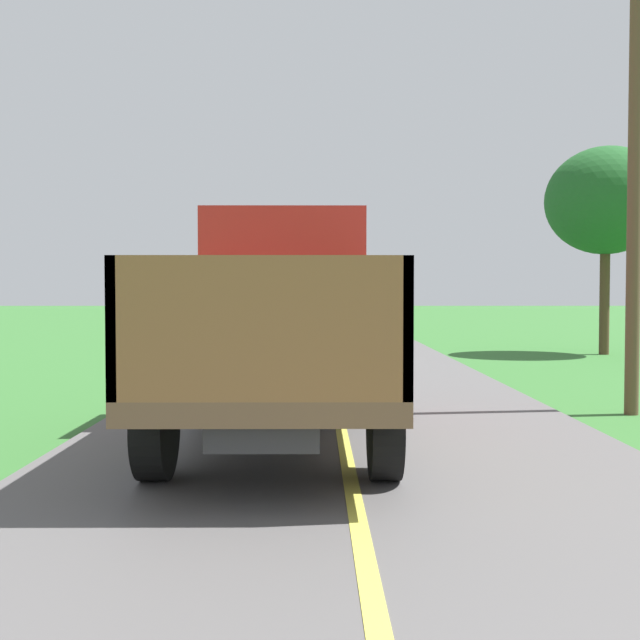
% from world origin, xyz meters
% --- Properties ---
extents(banana_truck_near, '(2.38, 5.82, 2.80)m').
position_xyz_m(banana_truck_near, '(-0.72, 11.47, 1.48)').
color(banana_truck_near, '#2D2D30').
rests_on(banana_truck_near, road_surface).
extents(utility_pole_roadside, '(1.84, 0.20, 7.88)m').
position_xyz_m(utility_pole_roadside, '(4.32, 13.28, 4.22)').
color(utility_pole_roadside, brown).
rests_on(utility_pole_roadside, ground).
extents(roadside_tree_near_left, '(3.41, 3.41, 5.94)m').
position_xyz_m(roadside_tree_near_left, '(7.97, 24.13, 4.39)').
color(roadside_tree_near_left, '#4C3823').
rests_on(roadside_tree_near_left, ground).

